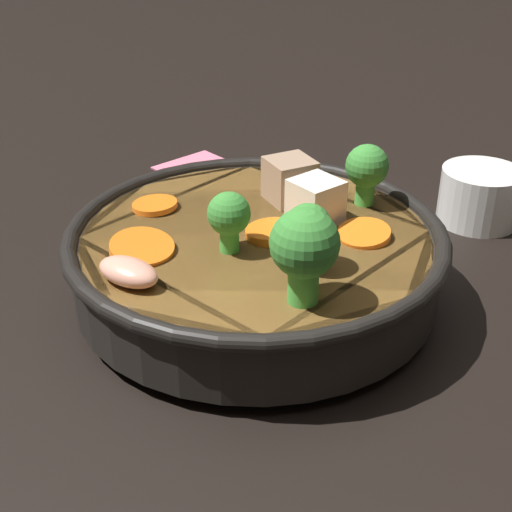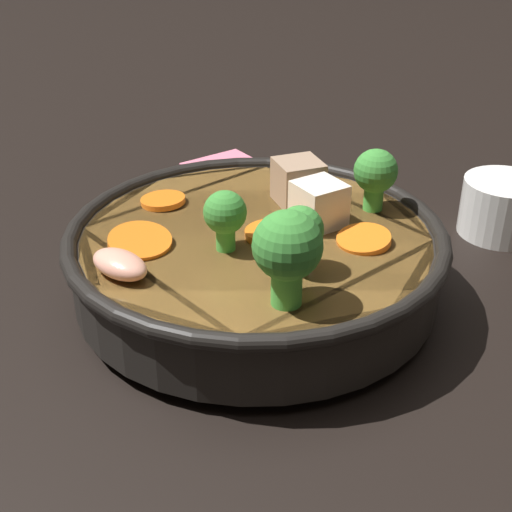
# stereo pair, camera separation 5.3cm
# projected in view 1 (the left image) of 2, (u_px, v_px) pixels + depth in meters

# --- Properties ---
(ground_plane) EXTENTS (3.00, 3.00, 0.00)m
(ground_plane) POSITION_uv_depth(u_px,v_px,m) (256.00, 299.00, 0.56)
(ground_plane) COLOR black
(stirfry_bowl) EXTENTS (0.29, 0.29, 0.12)m
(stirfry_bowl) POSITION_uv_depth(u_px,v_px,m) (258.00, 253.00, 0.54)
(stirfry_bowl) COLOR black
(stirfry_bowl) RESTS_ON ground_plane
(tea_cup) EXTENTS (0.07, 0.07, 0.05)m
(tea_cup) POSITION_uv_depth(u_px,v_px,m) (480.00, 195.00, 0.66)
(tea_cup) COLOR white
(tea_cup) RESTS_ON ground_plane
(napkin) EXTENTS (0.13, 0.11, 0.00)m
(napkin) POSITION_uv_depth(u_px,v_px,m) (209.00, 172.00, 0.78)
(napkin) COLOR #D16B84
(napkin) RESTS_ON ground_plane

